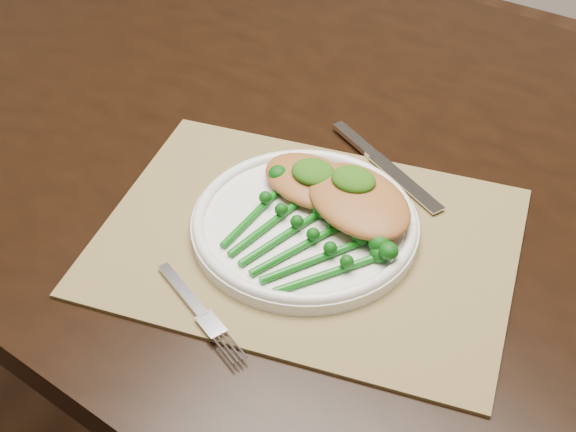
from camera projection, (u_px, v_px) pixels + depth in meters
The scene contains 10 objects.
dining_table at pixel (310, 329), 1.25m from camera, with size 1.66×1.02×0.75m.
placemat at pixel (307, 240), 0.86m from camera, with size 0.44×0.32×0.00m, color olive.
dinner_plate at pixel (305, 223), 0.86m from camera, with size 0.25×0.25×0.02m.
knife at pixel (375, 157), 0.96m from camera, with size 0.18×0.10×0.01m.
fork at pixel (205, 317), 0.77m from camera, with size 0.14×0.07×0.00m.
chicken_fillet_left at pixel (311, 181), 0.89m from camera, with size 0.12×0.08×0.02m, color #A66730.
chicken_fillet_right at pixel (358, 200), 0.86m from camera, with size 0.14×0.09×0.03m, color #A66730.
pesto_dollop_left at pixel (314, 172), 0.88m from camera, with size 0.05×0.04×0.02m, color #194409.
pesto_dollop_right at pixel (354, 179), 0.86m from camera, with size 0.05×0.04×0.02m, color #194409.
broccolini_bundle at pixel (292, 241), 0.83m from camera, with size 0.18×0.19×0.04m.
Camera 1 is at (0.50, -0.67, 1.35)m, focal length 50.00 mm.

